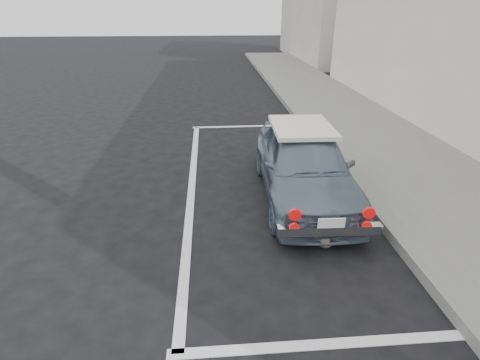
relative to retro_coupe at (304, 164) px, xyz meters
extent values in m
plane|color=black|center=(-0.94, -2.49, -0.58)|extent=(80.00, 80.00, 0.00)
cube|color=slate|center=(2.26, -0.49, -0.51)|extent=(2.80, 40.00, 0.15)
cube|color=black|center=(3.72, 1.51, 0.82)|extent=(0.10, 16.00, 2.40)
cube|color=silver|center=(-0.44, -2.99, -0.58)|extent=(3.00, 0.12, 0.01)
cube|color=silver|center=(-0.44, 4.01, -0.58)|extent=(3.00, 0.12, 0.01)
cube|color=silver|center=(-1.84, 0.51, -0.58)|extent=(0.12, 7.00, 0.01)
imported|color=slate|center=(0.00, 0.00, -0.01)|extent=(1.47, 3.41, 1.15)
cube|color=white|center=(0.01, 0.34, 0.50)|extent=(0.99, 1.31, 0.07)
cube|color=silver|center=(-0.06, -1.63, -0.20)|extent=(1.29, 0.16, 0.12)
cube|color=white|center=(-0.06, -1.68, -0.10)|extent=(0.33, 0.03, 0.17)
cylinder|color=red|center=(-0.50, -1.65, 0.04)|extent=(0.15, 0.05, 0.15)
cylinder|color=red|center=(0.39, -1.68, 0.04)|extent=(0.15, 0.05, 0.15)
cylinder|color=red|center=(-0.50, -1.65, -0.14)|extent=(0.12, 0.04, 0.12)
cylinder|color=red|center=(0.39, -1.68, -0.14)|extent=(0.12, 0.04, 0.12)
ellipsoid|color=#695B50|center=(-0.01, -1.41, -0.46)|extent=(0.37, 0.44, 0.23)
sphere|color=#695B50|center=(-0.08, -1.56, -0.38)|extent=(0.14, 0.14, 0.14)
cone|color=#695B50|center=(-0.11, -1.55, -0.31)|extent=(0.05, 0.05, 0.06)
cone|color=#695B50|center=(-0.04, -1.58, -0.31)|extent=(0.05, 0.05, 0.06)
cylinder|color=#695B50|center=(0.12, -1.26, -0.54)|extent=(0.04, 0.24, 0.03)
camera|label=1|loc=(-1.46, -5.43, 2.29)|focal=28.00mm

